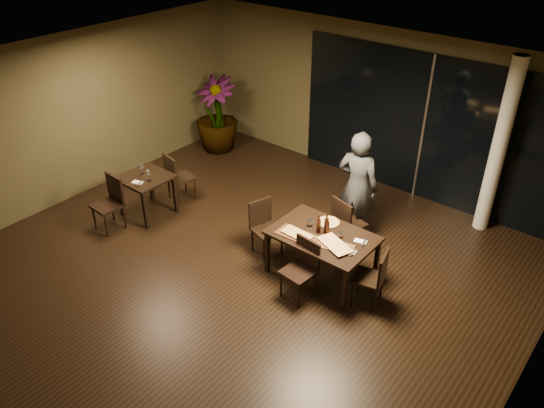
{
  "coord_description": "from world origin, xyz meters",
  "views": [
    {
      "loc": [
        4.43,
        -4.59,
        5.18
      ],
      "look_at": [
        0.2,
        0.61,
        1.05
      ],
      "focal_mm": 35.0,
      "sensor_mm": 36.0,
      "label": 1
    }
  ],
  "objects_px": {
    "main_table": "(322,239)",
    "side_table": "(146,183)",
    "chair_main_right": "(374,276)",
    "potted_plant": "(217,115)",
    "chair_side_near": "(111,200)",
    "chair_side_far": "(177,175)",
    "bottle_a": "(319,224)",
    "bottle_b": "(327,226)",
    "chair_main_left": "(264,224)",
    "chair_main_far": "(346,222)",
    "bottle_c": "(326,224)",
    "diner": "(357,186)",
    "chair_main_near": "(302,266)"
  },
  "relations": [
    {
      "from": "main_table",
      "to": "side_table",
      "type": "xyz_separation_m",
      "value": [
        -3.4,
        -0.5,
        -0.05
      ]
    },
    {
      "from": "chair_main_right",
      "to": "potted_plant",
      "type": "relative_size",
      "value": 0.54
    },
    {
      "from": "side_table",
      "to": "chair_side_near",
      "type": "distance_m",
      "value": 0.68
    },
    {
      "from": "side_table",
      "to": "chair_side_far",
      "type": "xyz_separation_m",
      "value": [
        0.06,
        0.65,
        -0.09
      ]
    },
    {
      "from": "main_table",
      "to": "bottle_a",
      "type": "xyz_separation_m",
      "value": [
        -0.09,
        0.01,
        0.22
      ]
    },
    {
      "from": "chair_main_right",
      "to": "bottle_b",
      "type": "xyz_separation_m",
      "value": [
        -0.88,
        0.1,
        0.4
      ]
    },
    {
      "from": "chair_side_near",
      "to": "potted_plant",
      "type": "bearing_deg",
      "value": 105.9
    },
    {
      "from": "chair_main_left",
      "to": "chair_main_far",
      "type": "bearing_deg",
      "value": -32.8
    },
    {
      "from": "bottle_c",
      "to": "bottle_b",
      "type": "bearing_deg",
      "value": -37.61
    },
    {
      "from": "bottle_a",
      "to": "chair_main_left",
      "type": "bearing_deg",
      "value": -176.72
    },
    {
      "from": "main_table",
      "to": "bottle_c",
      "type": "xyz_separation_m",
      "value": [
        0.01,
        0.07,
        0.23
      ]
    },
    {
      "from": "chair_main_far",
      "to": "chair_side_near",
      "type": "xyz_separation_m",
      "value": [
        -3.45,
        -1.96,
        0.01
      ]
    },
    {
      "from": "main_table",
      "to": "bottle_b",
      "type": "xyz_separation_m",
      "value": [
        0.04,
        0.05,
        0.21
      ]
    },
    {
      "from": "main_table",
      "to": "chair_side_near",
      "type": "distance_m",
      "value": 3.73
    },
    {
      "from": "bottle_b",
      "to": "chair_side_near",
      "type": "bearing_deg",
      "value": -161.39
    },
    {
      "from": "chair_main_far",
      "to": "bottle_a",
      "type": "height_order",
      "value": "bottle_a"
    },
    {
      "from": "bottle_a",
      "to": "chair_main_right",
      "type": "bearing_deg",
      "value": -3.8
    },
    {
      "from": "diner",
      "to": "bottle_b",
      "type": "height_order",
      "value": "diner"
    },
    {
      "from": "chair_side_near",
      "to": "potted_plant",
      "type": "distance_m",
      "value": 3.48
    },
    {
      "from": "chair_main_near",
      "to": "bottle_a",
      "type": "distance_m",
      "value": 0.67
    },
    {
      "from": "chair_side_near",
      "to": "diner",
      "type": "xyz_separation_m",
      "value": [
        3.36,
        2.39,
        0.41
      ]
    },
    {
      "from": "bottle_a",
      "to": "bottle_b",
      "type": "distance_m",
      "value": 0.13
    },
    {
      "from": "chair_main_left",
      "to": "bottle_c",
      "type": "height_order",
      "value": "bottle_c"
    },
    {
      "from": "chair_main_right",
      "to": "bottle_a",
      "type": "height_order",
      "value": "bottle_a"
    },
    {
      "from": "chair_main_near",
      "to": "bottle_c",
      "type": "height_order",
      "value": "bottle_c"
    },
    {
      "from": "chair_main_near",
      "to": "chair_main_right",
      "type": "bearing_deg",
      "value": 33.34
    },
    {
      "from": "bottle_a",
      "to": "bottle_b",
      "type": "relative_size",
      "value": 1.04
    },
    {
      "from": "chair_main_far",
      "to": "chair_main_right",
      "type": "relative_size",
      "value": 1.07
    },
    {
      "from": "chair_main_left",
      "to": "bottle_b",
      "type": "distance_m",
      "value": 1.19
    },
    {
      "from": "chair_side_near",
      "to": "bottle_a",
      "type": "bearing_deg",
      "value": 21.65
    },
    {
      "from": "main_table",
      "to": "chair_side_far",
      "type": "bearing_deg",
      "value": 177.5
    },
    {
      "from": "main_table",
      "to": "bottle_c",
      "type": "height_order",
      "value": "bottle_c"
    },
    {
      "from": "side_table",
      "to": "chair_side_far",
      "type": "bearing_deg",
      "value": 84.61
    },
    {
      "from": "potted_plant",
      "to": "bottle_c",
      "type": "bearing_deg",
      "value": -26.44
    },
    {
      "from": "bottle_a",
      "to": "bottle_c",
      "type": "distance_m",
      "value": 0.11
    },
    {
      "from": "side_table",
      "to": "chair_side_near",
      "type": "height_order",
      "value": "chair_side_near"
    },
    {
      "from": "bottle_c",
      "to": "bottle_a",
      "type": "bearing_deg",
      "value": -146.41
    },
    {
      "from": "chair_main_far",
      "to": "chair_main_near",
      "type": "height_order",
      "value": "chair_main_far"
    },
    {
      "from": "potted_plant",
      "to": "bottle_b",
      "type": "distance_m",
      "value": 4.87
    },
    {
      "from": "side_table",
      "to": "main_table",
      "type": "bearing_deg",
      "value": 8.37
    },
    {
      "from": "chair_side_near",
      "to": "bottle_c",
      "type": "xyz_separation_m",
      "value": [
        3.55,
        1.23,
        0.37
      ]
    },
    {
      "from": "chair_side_near",
      "to": "potted_plant",
      "type": "xyz_separation_m",
      "value": [
        -0.78,
        3.38,
        0.28
      ]
    },
    {
      "from": "chair_main_near",
      "to": "chair_side_near",
      "type": "bearing_deg",
      "value": -164.25
    },
    {
      "from": "chair_side_near",
      "to": "diner",
      "type": "bearing_deg",
      "value": 38.38
    },
    {
      "from": "potted_plant",
      "to": "chair_main_near",
      "type": "bearing_deg",
      "value": -32.31
    },
    {
      "from": "diner",
      "to": "bottle_c",
      "type": "distance_m",
      "value": 1.17
    },
    {
      "from": "side_table",
      "to": "bottle_c",
      "type": "height_order",
      "value": "bottle_c"
    },
    {
      "from": "side_table",
      "to": "chair_side_near",
      "type": "relative_size",
      "value": 0.84
    },
    {
      "from": "main_table",
      "to": "diner",
      "type": "xyz_separation_m",
      "value": [
        -0.18,
        1.23,
        0.27
      ]
    },
    {
      "from": "chair_main_right",
      "to": "chair_side_near",
      "type": "height_order",
      "value": "chair_side_near"
    }
  ]
}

